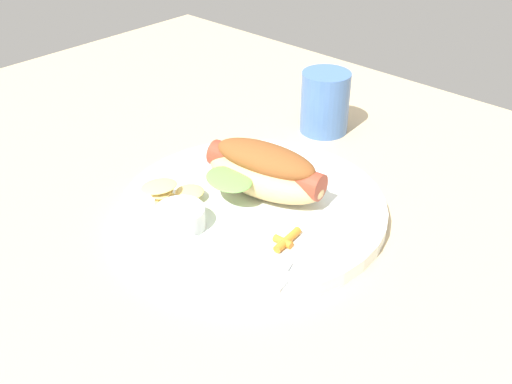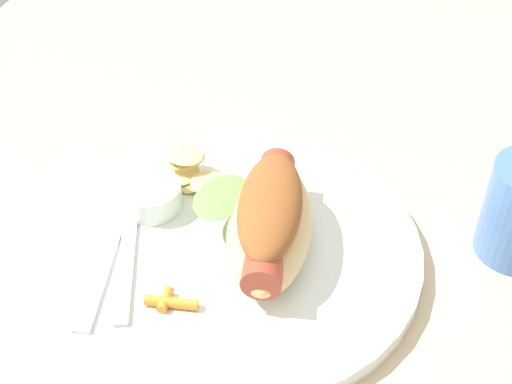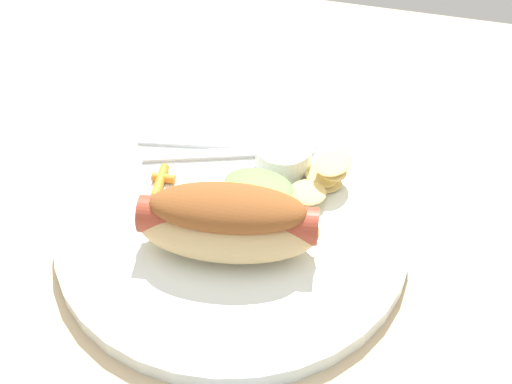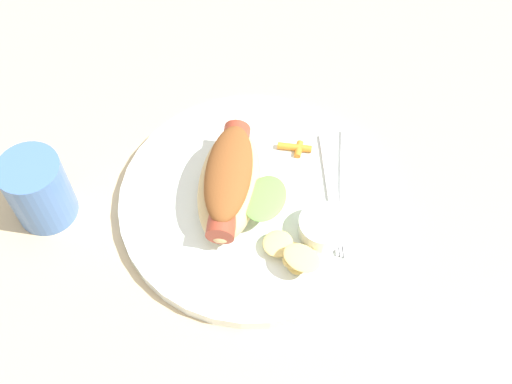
# 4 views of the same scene
# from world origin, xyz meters

# --- Properties ---
(ground_plane) EXTENTS (1.20, 0.90, 0.02)m
(ground_plane) POSITION_xyz_m (0.00, 0.00, -0.01)
(ground_plane) COLOR tan
(plate) EXTENTS (0.30, 0.30, 0.02)m
(plate) POSITION_xyz_m (0.03, -0.02, 0.01)
(plate) COLOR white
(plate) RESTS_ON ground_plane
(hot_dog) EXTENTS (0.16, 0.11, 0.06)m
(hot_dog) POSITION_xyz_m (0.03, 0.01, 0.05)
(hot_dog) COLOR #DBB77A
(hot_dog) RESTS_ON plate
(sauce_ramekin) EXTENTS (0.05, 0.05, 0.02)m
(sauce_ramekin) POSITION_xyz_m (0.01, -0.10, 0.03)
(sauce_ramekin) COLOR white
(sauce_ramekin) RESTS_ON plate
(fork) EXTENTS (0.16, 0.06, 0.00)m
(fork) POSITION_xyz_m (0.07, -0.10, 0.02)
(fork) COLOR silver
(fork) RESTS_ON plate
(knife) EXTENTS (0.14, 0.04, 0.00)m
(knife) POSITION_xyz_m (0.08, -0.12, 0.02)
(knife) COLOR silver
(knife) RESTS_ON plate
(chips_pile) EXTENTS (0.06, 0.07, 0.03)m
(chips_pile) POSITION_xyz_m (-0.03, -0.08, 0.03)
(chips_pile) COLOR #E9C975
(chips_pile) RESTS_ON plate
(carrot_garnish) EXTENTS (0.02, 0.04, 0.01)m
(carrot_garnish) POSITION_xyz_m (0.11, -0.05, 0.02)
(carrot_garnish) COLOR orange
(carrot_garnish) RESTS_ON plate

